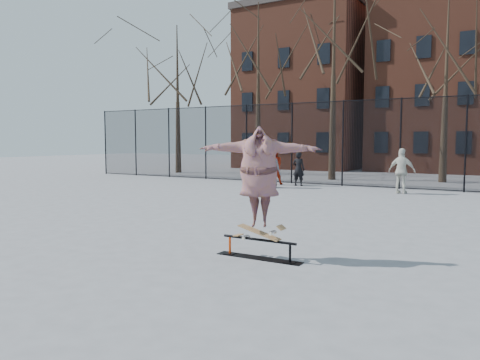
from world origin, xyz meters
The scene contains 11 objects.
ground centered at (0.00, 0.00, 0.00)m, with size 100.00×100.00×0.00m, color slate.
skate_rail centered at (1.70, -0.89, 0.14)m, with size 1.68×0.26×0.37m.
skateboard centered at (1.71, -0.89, 0.42)m, with size 0.89×0.21×0.11m, color #925E3A, non-canonical shape.
skater centered at (1.71, -0.89, 1.38)m, with size 2.22×0.60×1.80m, color navy.
bystander_grey centered at (-3.94, 10.58, 0.93)m, with size 0.91×0.59×1.86m, color slate.
bystander_black centered at (-3.19, 12.00, 0.80)m, with size 0.59×0.38×1.61m, color black.
bystander_red centered at (-4.47, 12.00, 0.90)m, with size 0.88×0.68×1.80m, color red.
bystander_white centered at (1.68, 11.14, 0.92)m, with size 1.07×0.45×1.83m, color silver.
fence centered at (-0.01, 13.00, 2.05)m, with size 34.03×0.07×4.00m.
tree_row centered at (-0.25, 17.15, 7.36)m, with size 33.66×7.46×10.67m.
rowhouses centered at (0.72, 26.00, 6.06)m, with size 29.00×7.00×13.00m.
Camera 1 is at (5.69, -8.24, 2.15)m, focal length 35.00 mm.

